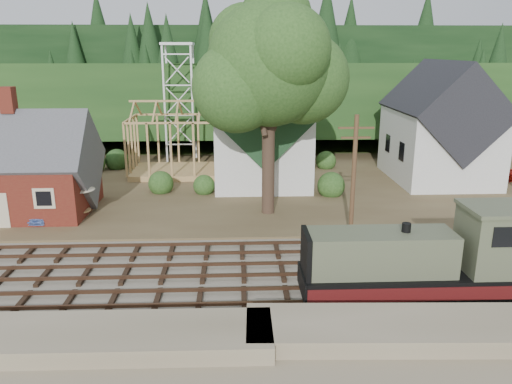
{
  "coord_description": "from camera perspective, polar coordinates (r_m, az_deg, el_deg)",
  "views": [
    {
      "loc": [
        -0.37,
        -24.57,
        11.79
      ],
      "look_at": [
        0.95,
        6.0,
        3.0
      ],
      "focal_mm": 35.0,
      "sensor_mm": 36.0,
      "label": 1
    }
  ],
  "objects": [
    {
      "name": "ground",
      "position": [
        27.25,
        -1.48,
        -9.61
      ],
      "size": [
        140.0,
        140.0,
        0.0
      ],
      "primitive_type": "plane",
      "color": "#384C1E",
      "rests_on": "ground"
    },
    {
      "name": "embankment",
      "position": [
        19.93,
        -1.0,
        -20.24
      ],
      "size": [
        64.0,
        5.0,
        1.6
      ],
      "primitive_type": "cube",
      "color": "#7F7259",
      "rests_on": "ground"
    },
    {
      "name": "railroad_bed",
      "position": [
        27.22,
        -1.48,
        -9.46
      ],
      "size": [
        64.0,
        11.0,
        0.16
      ],
      "primitive_type": "cube",
      "color": "#726B5B",
      "rests_on": "ground"
    },
    {
      "name": "village_flat",
      "position": [
        44.13,
        -1.91,
        0.73
      ],
      "size": [
        64.0,
        26.0,
        0.3
      ],
      "primitive_type": "cube",
      "color": "brown",
      "rests_on": "ground"
    },
    {
      "name": "hillside",
      "position": [
        67.6,
        -2.14,
        5.98
      ],
      "size": [
        70.0,
        28.96,
        12.74
      ],
      "primitive_type": "cube",
      "rotation": [
        -0.17,
        0.0,
        0.0
      ],
      "color": "#1E3F19",
      "rests_on": "ground"
    },
    {
      "name": "ridge",
      "position": [
        83.4,
        -2.22,
        7.89
      ],
      "size": [
        80.0,
        20.0,
        12.0
      ],
      "primitive_type": "cube",
      "color": "black",
      "rests_on": "ground"
    },
    {
      "name": "depot",
      "position": [
        39.78,
        -25.56,
        1.99
      ],
      "size": [
        10.8,
        7.41,
        9.0
      ],
      "color": "#5E1B15",
      "rests_on": "village_flat"
    },
    {
      "name": "church",
      "position": [
        44.8,
        0.59,
        7.54
      ],
      "size": [
        8.4,
        15.17,
        13.0
      ],
      "color": "silver",
      "rests_on": "village_flat"
    },
    {
      "name": "farmhouse",
      "position": [
        47.78,
        20.31,
        6.71
      ],
      "size": [
        8.4,
        10.8,
        10.6
      ],
      "color": "silver",
      "rests_on": "village_flat"
    },
    {
      "name": "timber_frame",
      "position": [
        47.67,
        -9.26,
        5.52
      ],
      "size": [
        8.2,
        6.2,
        6.99
      ],
      "color": "tan",
      "rests_on": "village_flat"
    },
    {
      "name": "lattice_tower",
      "position": [
        52.9,
        -8.85,
        13.94
      ],
      "size": [
        3.2,
        3.2,
        12.12
      ],
      "color": "silver",
      "rests_on": "village_flat"
    },
    {
      "name": "big_tree",
      "position": [
        34.78,
        1.75,
        13.43
      ],
      "size": [
        10.9,
        8.4,
        14.7
      ],
      "color": "#38281E",
      "rests_on": "village_flat"
    },
    {
      "name": "telegraph_pole_near",
      "position": [
        31.58,
        11.1,
        1.9
      ],
      "size": [
        2.2,
        0.28,
        8.0
      ],
      "color": "#4C331E",
      "rests_on": "ground"
    },
    {
      "name": "locomotive",
      "position": [
        25.45,
        19.49,
        -7.46
      ],
      "size": [
        11.44,
        2.86,
        4.59
      ],
      "color": "black",
      "rests_on": "railroad_bed"
    },
    {
      "name": "car_blue",
      "position": [
        37.66,
        -23.0,
        -2.19
      ],
      "size": [
        1.52,
        3.27,
        1.09
      ],
      "primitive_type": "imported",
      "rotation": [
        0.0,
        0.0,
        -0.08
      ],
      "color": "#6182D1",
      "rests_on": "village_flat"
    },
    {
      "name": "patio_set",
      "position": [
        37.14,
        -19.63,
        0.44
      ],
      "size": [
        2.22,
        2.22,
        2.47
      ],
      "color": "silver",
      "rests_on": "village_flat"
    }
  ]
}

